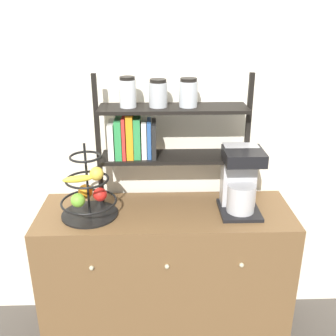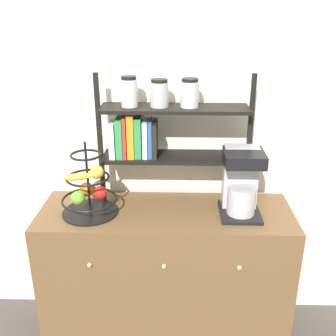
# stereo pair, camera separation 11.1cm
# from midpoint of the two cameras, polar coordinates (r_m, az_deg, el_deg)

# --- Properties ---
(wall_back) EXTENTS (7.00, 0.05, 2.60)m
(wall_back) POSITION_cam_midpoint_polar(r_m,az_deg,el_deg) (2.19, -2.03, 8.18)
(wall_back) COLOR silver
(wall_back) RESTS_ON ground_plane
(sideboard) EXTENTS (1.35, 0.48, 0.83)m
(sideboard) POSITION_cam_midpoint_polar(r_m,az_deg,el_deg) (2.33, -1.73, -15.28)
(sideboard) COLOR brown
(sideboard) RESTS_ON ground_plane
(coffee_maker) EXTENTS (0.21, 0.24, 0.35)m
(coffee_maker) POSITION_cam_midpoint_polar(r_m,az_deg,el_deg) (2.07, 8.94, -1.72)
(coffee_maker) COLOR black
(coffee_maker) RESTS_ON sideboard
(fruit_stand) EXTENTS (0.29, 0.29, 0.39)m
(fruit_stand) POSITION_cam_midpoint_polar(r_m,az_deg,el_deg) (2.06, -12.99, -3.61)
(fruit_stand) COLOR black
(fruit_stand) RESTS_ON sideboard
(shelf_hutch) EXTENTS (0.80, 0.20, 0.71)m
(shelf_hutch) POSITION_cam_midpoint_polar(r_m,az_deg,el_deg) (2.04, -3.70, 5.93)
(shelf_hutch) COLOR black
(shelf_hutch) RESTS_ON sideboard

